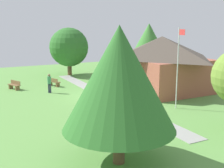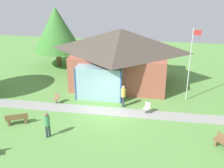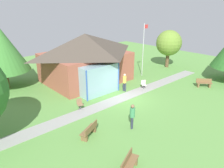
{
  "view_description": "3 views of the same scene",
  "coord_description": "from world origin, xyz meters",
  "px_view_note": "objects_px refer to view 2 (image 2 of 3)",
  "views": [
    {
      "loc": [
        21.78,
        -10.13,
        6.0
      ],
      "look_at": [
        -0.31,
        1.28,
        0.91
      ],
      "focal_mm": 46.07,
      "sensor_mm": 36.0,
      "label": 1
    },
    {
      "loc": [
        3.25,
        -18.17,
        10.27
      ],
      "look_at": [
        -0.17,
        2.6,
        1.32
      ],
      "focal_mm": 45.75,
      "sensor_mm": 36.0,
      "label": 2
    },
    {
      "loc": [
        -12.47,
        -11.81,
        7.79
      ],
      "look_at": [
        -0.87,
        1.19,
        1.23
      ],
      "focal_mm": 34.03,
      "sensor_mm": 36.0,
      "label": 3
    }
  ],
  "objects_px": {
    "flagpole": "(190,62)",
    "visitor_on_path": "(123,95)",
    "pavilion": "(120,55)",
    "visitor_strolling_lawn": "(47,123)",
    "bench_mid_left": "(17,119)",
    "tree_behind_pavilion_left": "(56,29)",
    "patio_chair_west": "(57,99)",
    "patio_chair_lawn_spare": "(147,108)"
  },
  "relations": [
    {
      "from": "patio_chair_west",
      "to": "tree_behind_pavilion_left",
      "type": "relative_size",
      "value": 0.14
    },
    {
      "from": "flagpole",
      "to": "patio_chair_west",
      "type": "bearing_deg",
      "value": -167.0
    },
    {
      "from": "visitor_strolling_lawn",
      "to": "tree_behind_pavilion_left",
      "type": "bearing_deg",
      "value": -111.5
    },
    {
      "from": "visitor_strolling_lawn",
      "to": "patio_chair_west",
      "type": "bearing_deg",
      "value": -114.69
    },
    {
      "from": "patio_chair_west",
      "to": "flagpole",
      "type": "bearing_deg",
      "value": -152.3
    },
    {
      "from": "patio_chair_west",
      "to": "visitor_strolling_lawn",
      "type": "bearing_deg",
      "value": 117.75
    },
    {
      "from": "pavilion",
      "to": "visitor_strolling_lawn",
      "type": "relative_size",
      "value": 5.25
    },
    {
      "from": "patio_chair_west",
      "to": "tree_behind_pavilion_left",
      "type": "height_order",
      "value": "tree_behind_pavilion_left"
    },
    {
      "from": "bench_mid_left",
      "to": "tree_behind_pavilion_left",
      "type": "height_order",
      "value": "tree_behind_pavilion_left"
    },
    {
      "from": "pavilion",
      "to": "visitor_strolling_lawn",
      "type": "bearing_deg",
      "value": -108.52
    },
    {
      "from": "flagpole",
      "to": "patio_chair_lawn_spare",
      "type": "xyz_separation_m",
      "value": [
        -3.07,
        -2.83,
        -2.82
      ]
    },
    {
      "from": "bench_mid_left",
      "to": "patio_chair_west",
      "type": "height_order",
      "value": "patio_chair_west"
    },
    {
      "from": "patio_chair_west",
      "to": "patio_chair_lawn_spare",
      "type": "bearing_deg",
      "value": -169.12
    },
    {
      "from": "patio_chair_lawn_spare",
      "to": "flagpole",
      "type": "bearing_deg",
      "value": -104.35
    },
    {
      "from": "flagpole",
      "to": "visitor_on_path",
      "type": "relative_size",
      "value": 3.38
    },
    {
      "from": "flagpole",
      "to": "tree_behind_pavilion_left",
      "type": "height_order",
      "value": "tree_behind_pavilion_left"
    },
    {
      "from": "flagpole",
      "to": "visitor_strolling_lawn",
      "type": "bearing_deg",
      "value": -142.67
    },
    {
      "from": "bench_mid_left",
      "to": "visitor_on_path",
      "type": "xyz_separation_m",
      "value": [
        6.87,
        3.79,
        0.62
      ]
    },
    {
      "from": "bench_mid_left",
      "to": "visitor_strolling_lawn",
      "type": "bearing_deg",
      "value": -47.65
    },
    {
      "from": "visitor_strolling_lawn",
      "to": "tree_behind_pavilion_left",
      "type": "xyz_separation_m",
      "value": [
        -3.88,
        13.34,
        2.98
      ]
    },
    {
      "from": "bench_mid_left",
      "to": "visitor_strolling_lawn",
      "type": "xyz_separation_m",
      "value": [
        2.68,
        -1.13,
        0.62
      ]
    },
    {
      "from": "patio_chair_west",
      "to": "tree_behind_pavilion_left",
      "type": "bearing_deg",
      "value": -57.42
    },
    {
      "from": "flagpole",
      "to": "patio_chair_lawn_spare",
      "type": "bearing_deg",
      "value": -137.39
    },
    {
      "from": "flagpole",
      "to": "visitor_on_path",
      "type": "bearing_deg",
      "value": -157.62
    },
    {
      "from": "bench_mid_left",
      "to": "visitor_strolling_lawn",
      "type": "distance_m",
      "value": 2.97
    },
    {
      "from": "pavilion",
      "to": "bench_mid_left",
      "type": "relative_size",
      "value": 5.9
    },
    {
      "from": "flagpole",
      "to": "tree_behind_pavilion_left",
      "type": "distance_m",
      "value": 14.5
    },
    {
      "from": "pavilion",
      "to": "bench_mid_left",
      "type": "bearing_deg",
      "value": -124.64
    },
    {
      "from": "visitor_on_path",
      "to": "tree_behind_pavilion_left",
      "type": "height_order",
      "value": "tree_behind_pavilion_left"
    },
    {
      "from": "visitor_strolling_lawn",
      "to": "tree_behind_pavilion_left",
      "type": "relative_size",
      "value": 0.28
    },
    {
      "from": "patio_chair_lawn_spare",
      "to": "visitor_strolling_lawn",
      "type": "height_order",
      "value": "visitor_strolling_lawn"
    },
    {
      "from": "pavilion",
      "to": "visitor_on_path",
      "type": "distance_m",
      "value": 5.14
    },
    {
      "from": "flagpole",
      "to": "visitor_on_path",
      "type": "xyz_separation_m",
      "value": [
        -4.93,
        -2.03,
        -2.22
      ]
    },
    {
      "from": "patio_chair_lawn_spare",
      "to": "patio_chair_west",
      "type": "xyz_separation_m",
      "value": [
        -7.11,
        0.48,
        0.0
      ]
    },
    {
      "from": "bench_mid_left",
      "to": "flagpole",
      "type": "bearing_deg",
      "value": 1.51
    },
    {
      "from": "pavilion",
      "to": "patio_chair_west",
      "type": "xyz_separation_m",
      "value": [
        -4.32,
        -5.12,
        -2.2
      ]
    },
    {
      "from": "patio_chair_west",
      "to": "visitor_strolling_lawn",
      "type": "xyz_separation_m",
      "value": [
        1.07,
        -4.6,
        0.61
      ]
    },
    {
      "from": "patio_chair_lawn_spare",
      "to": "visitor_on_path",
      "type": "xyz_separation_m",
      "value": [
        -1.85,
        0.8,
        0.61
      ]
    },
    {
      "from": "patio_chair_west",
      "to": "visitor_on_path",
      "type": "xyz_separation_m",
      "value": [
        5.25,
        0.32,
        0.61
      ]
    },
    {
      "from": "bench_mid_left",
      "to": "patio_chair_west",
      "type": "bearing_deg",
      "value": 40.31
    },
    {
      "from": "visitor_strolling_lawn",
      "to": "visitor_on_path",
      "type": "bearing_deg",
      "value": -168.13
    },
    {
      "from": "bench_mid_left",
      "to": "pavilion",
      "type": "bearing_deg",
      "value": 30.61
    }
  ]
}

